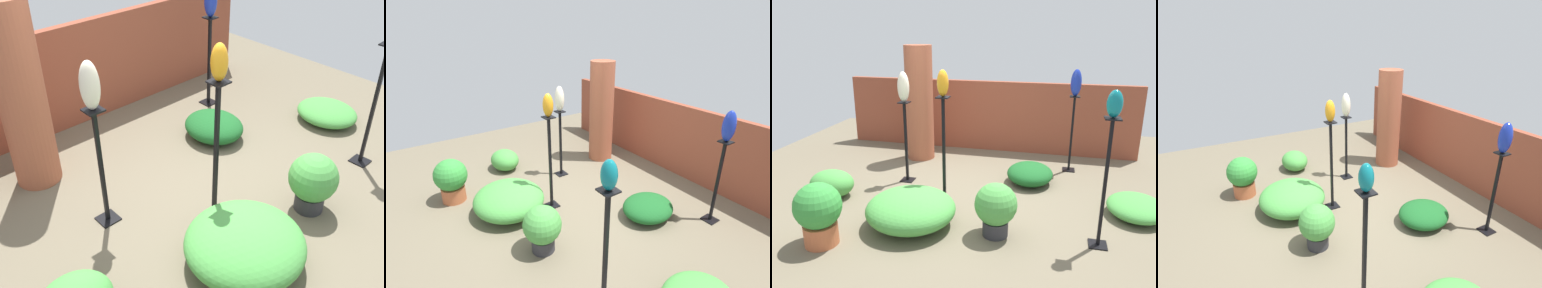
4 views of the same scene
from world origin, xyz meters
The scene contains 16 objects.
ground_plane centered at (0.00, 0.00, 0.00)m, with size 8.00×8.00×0.00m, color #6B604C.
brick_wall_back centered at (0.00, 2.31, 0.67)m, with size 5.60×0.12×1.34m, color brown.
brick_pillar centered at (-1.08, 1.52, 1.02)m, with size 0.49×0.49×2.03m, color #9E5138.
pedestal_ivory centered at (-0.90, 0.42, 0.58)m, with size 0.20×0.20×1.26m.
pedestal_teal centered at (1.85, -0.79, 0.68)m, with size 0.20×0.20×1.46m.
pedestal_amber centered at (-0.09, -0.26, 0.69)m, with size 0.20×0.20×1.50m.
pedestal_cobalt centered at (1.58, 1.49, 0.58)m, with size 0.20×0.20×1.27m.
art_vase_ivory centered at (-0.90, 0.42, 1.48)m, with size 0.17×0.16×0.45m, color beige.
art_vase_teal centered at (1.85, -0.79, 1.60)m, with size 0.15×0.14×0.28m, color #0F727A.
art_vase_amber centered at (-0.09, -0.26, 1.66)m, with size 0.15×0.15×0.34m, color orange.
art_vase_cobalt centered at (1.58, 1.49, 1.48)m, with size 0.17×0.18×0.43m, color #192D9E.
potted_plant_back_center centered at (0.71, -0.85, 0.36)m, with size 0.49×0.49×0.64m.
potted_plant_front_right centered at (-1.15, -1.50, 0.40)m, with size 0.52×0.52×0.73m.
foliage_bed_east centered at (0.98, 0.79, 0.15)m, with size 0.70×0.79×0.31m, color #195923.
foliage_bed_center centered at (-0.33, -0.87, 0.22)m, with size 1.09×1.06×0.43m, color #479942.
foliage_bed_rear centered at (-1.73, -0.37, 0.19)m, with size 0.64×0.52×0.39m, color #479942.
Camera 2 is at (3.47, -2.23, 2.78)m, focal length 28.00 mm.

